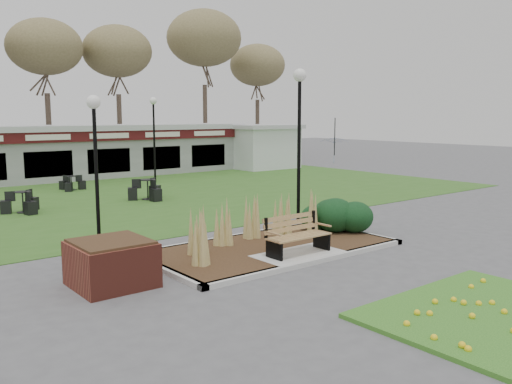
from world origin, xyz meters
TOP-DOWN VIEW (x-y plane):
  - ground at (0.00, 0.00)m, footprint 100.00×100.00m
  - lawn at (0.00, 12.00)m, footprint 34.00×16.00m
  - flower_bed at (0.00, -4.60)m, footprint 4.20×3.00m
  - planting_bed at (1.27, 1.35)m, footprint 6.75×3.40m
  - park_bench at (0.00, 0.25)m, footprint 1.70×0.66m
  - brick_planter at (-4.40, 1.00)m, footprint 1.50×1.50m
  - food_pavilion at (0.00, 19.96)m, footprint 24.60×3.40m
  - service_hut at (13.50, 18.00)m, footprint 4.40×3.40m
  - lamp_post_mid_left at (-3.78, 3.12)m, footprint 0.32×0.32m
  - lamp_post_mid_right at (2.83, 3.20)m, footprint 0.40×0.40m
  - lamp_post_far_right at (4.34, 15.52)m, footprint 0.36×0.36m
  - bistro_set_b at (-3.44, 10.72)m, footprint 1.41×1.35m
  - bistro_set_c at (1.42, 10.69)m, footprint 1.56×1.40m
  - bistro_set_d at (-0.01, 15.41)m, footprint 1.12×1.24m
  - patio_umbrella at (14.88, 13.00)m, footprint 2.07×2.10m

SIDE VIEW (x-z plane):
  - ground at x=0.00m, z-range 0.00..0.00m
  - lawn at x=0.00m, z-range 0.00..0.02m
  - flower_bed at x=0.00m, z-range -0.01..0.15m
  - bistro_set_d at x=-0.01m, z-range -0.09..0.57m
  - bistro_set_b at x=-3.44m, z-range -0.11..0.65m
  - bistro_set_c at x=1.42m, z-range -0.12..0.71m
  - planting_bed at x=1.27m, z-range -0.27..1.00m
  - brick_planter at x=-4.40m, z-range 0.00..0.95m
  - park_bench at x=0.00m, z-range 0.12..1.05m
  - patio_umbrella at x=14.88m, z-range 0.28..2.48m
  - service_hut at x=13.50m, z-range 0.04..2.86m
  - food_pavilion at x=0.00m, z-range 0.03..2.93m
  - lamp_post_mid_left at x=-3.78m, z-range 0.90..4.81m
  - lamp_post_far_right at x=4.34m, z-range 0.99..5.32m
  - lamp_post_mid_right at x=2.83m, z-range 1.11..5.97m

